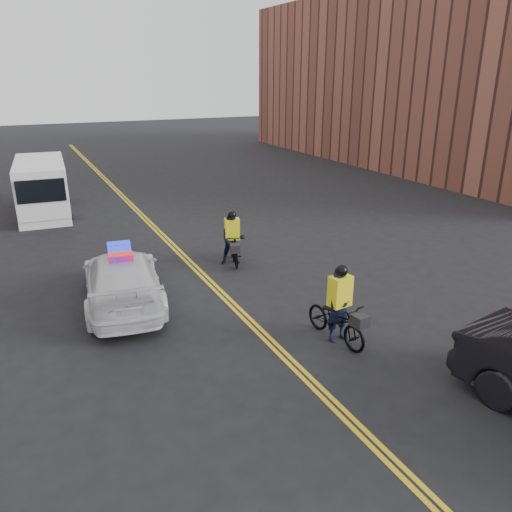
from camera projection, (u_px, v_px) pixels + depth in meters
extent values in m
plane|color=black|center=(267.00, 339.00, 11.63)|extent=(120.00, 120.00, 0.00)
cube|color=gold|center=(167.00, 242.00, 18.35)|extent=(0.10, 60.00, 0.01)
cube|color=gold|center=(171.00, 241.00, 18.42)|extent=(0.10, 60.00, 0.01)
cube|color=brown|center=(435.00, 79.00, 33.98)|extent=(12.00, 30.00, 11.00)
imported|color=silver|center=(122.00, 279.00, 13.25)|extent=(2.63, 5.04, 1.40)
cube|color=#0C26CC|center=(120.00, 251.00, 12.98)|extent=(0.76, 1.35, 0.16)
cube|color=white|center=(42.00, 187.00, 21.92)|extent=(2.35, 5.51, 2.30)
cube|color=white|center=(43.00, 204.00, 19.95)|extent=(2.00, 0.92, 1.20)
cube|color=black|center=(41.00, 191.00, 19.39)|extent=(1.80, 0.22, 0.90)
cylinder|color=black|center=(20.00, 216.00, 20.47)|extent=(0.29, 0.71, 0.70)
cylinder|color=black|center=(69.00, 211.00, 21.14)|extent=(0.29, 0.71, 0.70)
cylinder|color=black|center=(23.00, 199.00, 23.25)|extent=(0.29, 0.71, 0.70)
cylinder|color=black|center=(66.00, 195.00, 23.92)|extent=(0.29, 0.71, 0.70)
imported|color=black|center=(338.00, 320.00, 11.47)|extent=(0.89, 1.96, 0.99)
imported|color=black|center=(339.00, 306.00, 11.35)|extent=(0.67, 0.48, 1.71)
cube|color=yellow|center=(340.00, 291.00, 11.22)|extent=(0.52, 0.39, 0.72)
sphere|color=black|center=(341.00, 271.00, 11.05)|extent=(0.29, 0.29, 0.29)
cube|color=black|center=(359.00, 321.00, 10.85)|extent=(0.35, 0.39, 0.26)
imported|color=black|center=(232.00, 248.00, 16.14)|extent=(0.95, 1.82, 1.05)
imported|color=black|center=(232.00, 240.00, 16.05)|extent=(0.93, 0.81, 1.62)
cube|color=yellow|center=(232.00, 229.00, 15.92)|extent=(0.53, 0.43, 0.68)
sphere|color=black|center=(232.00, 215.00, 15.76)|extent=(0.27, 0.27, 0.27)
cube|color=black|center=(235.00, 248.00, 15.49)|extent=(0.38, 0.40, 0.25)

